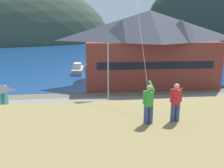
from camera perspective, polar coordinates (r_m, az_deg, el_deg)
The scene contains 15 objects.
ground_plane at distance 22.41m, azimuth 3.75°, elevation -14.45°, with size 600.00×600.00×0.00m, color #66604C.
parking_lot_pad at distance 26.81m, azimuth 1.77°, elevation -9.26°, with size 40.00×20.00×0.10m, color gray.
bay_water at distance 80.10m, azimuth -4.21°, elevation 6.57°, with size 360.00×84.00×0.03m, color navy.
far_hill_center_saddle at distance 147.04m, azimuth -22.84°, elevation 9.03°, with size 102.19×65.86×67.57m, color #3D4C38.
harbor_lodge at distance 43.31m, azimuth 8.43°, elevation 8.65°, with size 22.86×12.88×12.34m.
wharf_dock at distance 55.08m, azimuth -4.22°, elevation 3.38°, with size 3.20×11.82×0.70m.
moored_boat_wharfside at distance 53.08m, azimuth -7.79°, elevation 3.28°, with size 2.61×6.70×2.16m.
moored_boat_outer_mooring at distance 54.48m, azimuth -0.81°, elevation 3.69°, with size 1.89×5.63×2.16m.
parked_car_front_row_end at distance 28.50m, azimuth 9.50°, elevation -5.80°, with size 4.25×2.16×1.82m.
parked_car_front_row_silver at distance 22.65m, azimuth 7.07°, elevation -11.18°, with size 4.30×2.26×1.82m.
parked_car_back_row_left at distance 24.47m, azimuth 22.86°, elevation -10.25°, with size 4.27×2.20×1.82m.
parked_car_lone_by_shed at distance 23.20m, azimuth -21.79°, elevation -11.52°, with size 4.21×2.08×1.82m.
parking_light_pole at distance 30.62m, azimuth -0.90°, elevation 2.77°, with size 0.24×0.78×7.99m.
person_kite_flyer at distance 10.98m, azimuth 8.32°, elevation -4.22°, with size 0.52×0.69×1.86m.
person_companion at distance 11.45m, azimuth 14.28°, elevation -3.82°, with size 0.55×0.40×1.74m.
Camera 1 is at (-3.78, -19.28, 10.78)m, focal length 40.28 mm.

